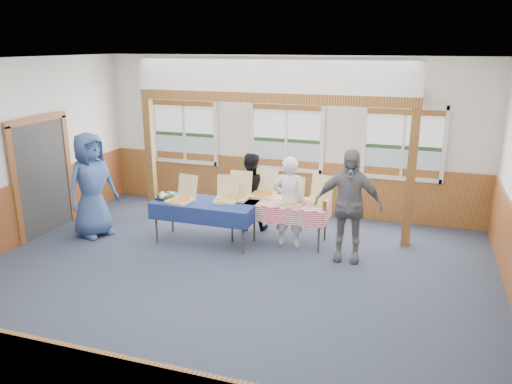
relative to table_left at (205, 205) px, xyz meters
The scene contains 27 objects.
floor 1.74m from the table_left, 55.73° to the right, with size 8.00×8.00×0.00m, color #283242.
ceiling 2.97m from the table_left, 55.73° to the right, with size 8.00×8.00×0.00m, color white.
wall_back 2.53m from the table_left, 67.61° to the left, with size 8.00×8.00×0.00m, color silver.
wall_front 4.98m from the table_left, 79.44° to the right, with size 8.00×8.00×0.00m, color silver.
wainscot_back 2.34m from the table_left, 67.37° to the left, with size 7.98×0.05×1.10m, color brown.
wainscot_left 3.35m from the table_left, 156.79° to the right, with size 0.05×6.98×1.10m, color brown.
cased_opening 3.11m from the table_left, behind, with size 0.06×1.30×2.10m, color #343434.
window_left 2.74m from the table_left, 123.24° to the left, with size 1.56×0.10×1.46m.
window_mid 2.52m from the table_left, 67.21° to the left, with size 1.56×0.10×1.46m.
window_right 3.97m from the table_left, 33.76° to the left, with size 1.56×0.10×1.46m.
post_left 1.94m from the table_left, 148.51° to the left, with size 0.15×0.15×2.40m, color brown.
post_right 3.57m from the table_left, 16.10° to the left, with size 0.15×0.15×2.40m, color brown.
cross_beam 2.23m from the table_left, 47.51° to the left, with size 5.15×0.18×0.18m, color brown.
table_left is the anchor object (origin of this frame).
table_right 1.31m from the table_left, 20.26° to the left, with size 1.82×0.97×0.76m.
pizza_box_a 0.43m from the table_left, 164.60° to the right, with size 0.48×0.55×0.43m.
pizza_box_b 0.40m from the table_left, 25.28° to the left, with size 0.47×0.53×0.42m.
pizza_box_c 0.61m from the table_left, 36.76° to the left, with size 0.42×0.51×0.45m.
pizza_box_d 1.10m from the table_left, 36.38° to the left, with size 0.42×0.51×0.45m.
pizza_box_e 1.53m from the table_left, 14.29° to the left, with size 0.43×0.50×0.42m.
pizza_box_f 1.98m from the table_left, 17.52° to the left, with size 0.48×0.55×0.44m.
veggie_tray 0.76m from the table_left, behind, with size 0.42×0.42×0.10m.
drink_glass 2.09m from the table_left, ahead, with size 0.07×0.07×0.15m, color #965C19.
woman_white 1.48m from the table_left, 11.64° to the left, with size 0.59×0.38×1.61m, color white.
woman_black 1.06m from the table_left, 60.35° to the left, with size 0.72×0.56×1.47m, color black.
man_blue 2.12m from the table_left, behind, with size 0.94×0.61×1.93m, color #344F84.
person_grey 2.50m from the table_left, ahead, with size 1.09×0.45×1.86m, color slate.
Camera 1 is at (2.56, -6.30, 3.41)m, focal length 35.00 mm.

